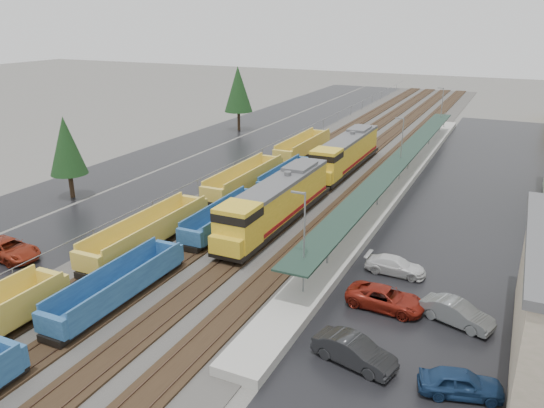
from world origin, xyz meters
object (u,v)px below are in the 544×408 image
Objects in this scene: locomotive_trail at (345,153)px; parked_car_east_e at (457,313)px; parked_car_west_c at (9,249)px; parked_car_east_a at (354,351)px; well_string_yellow at (148,234)px; parked_car_east_b at (386,299)px; well_string_blue at (119,287)px; parked_car_east_c at (395,266)px; locomotive_lead at (275,203)px; parked_car_east_d at (461,383)px.

locomotive_trail is 4.39× the size of parked_car_east_e.
parked_car_east_a is at bearing -88.10° from parked_car_west_c.
locomotive_trail is 30.81m from well_string_yellow.
parked_car_east_b is 4.64m from parked_car_east_e.
parked_car_east_e is (34.60, 5.46, -0.04)m from parked_car_west_c.
well_string_blue is 22.77m from parked_car_east_e.
well_string_yellow is at bearing 105.31° from parked_car_east_e.
locomotive_trail is 4.40× the size of parked_car_east_c.
well_string_yellow reaches higher than well_string_blue.
well_string_yellow is 14.80× the size of parked_car_west_c.
locomotive_trail is at bearing 27.10° from parked_car_east_c.
well_string_yellow is (-8.00, -8.73, -1.25)m from locomotive_lead.
parked_car_west_c is at bearing -137.59° from locomotive_lead.
parked_car_east_c is at bearing -65.11° from parked_car_west_c.
locomotive_trail reaches higher than parked_car_east_d.
well_string_yellow is 17.45× the size of parked_car_east_a.
parked_car_east_b is (0.12, 6.84, -0.07)m from parked_car_east_a.
parked_car_east_e is at bearing -76.35° from parked_car_west_c.
parked_car_east_a is at bearing -71.27° from locomotive_trail.
locomotive_trail is 3.85× the size of parked_car_east_b.
well_string_blue is at bearing 74.27° from parked_car_east_d.
well_string_blue reaches higher than parked_car_east_a.
well_string_yellow is 22.44m from parked_car_east_a.
parked_car_east_b is 1.14× the size of parked_car_east_c.
well_string_blue is (-4.00, -17.18, -1.35)m from locomotive_lead.
parked_car_west_c is (-8.97, -6.78, -0.41)m from well_string_yellow.
locomotive_trail reaches higher than parked_car_east_e.
parked_car_east_e is at bearing -134.56° from parked_car_east_c.
parked_car_east_a is 1.06× the size of parked_car_east_e.
parked_car_east_d is 7.20m from parked_car_east_e.
parked_car_east_e is (17.62, -10.05, -1.70)m from locomotive_lead.
locomotive_trail is 40.29m from parked_car_west_c.
locomotive_lead is at bearing 56.02° from parked_car_east_b.
locomotive_lead is 20.36m from parked_car_east_e.
parked_car_east_e is (21.62, 7.13, -0.34)m from well_string_blue.
parked_car_west_c is 1.09× the size of parked_car_east_b.
parked_car_west_c is at bearing 101.02° from parked_car_east_a.
well_string_blue is 15.38× the size of parked_car_east_c.
locomotive_trail is 35.74m from parked_car_east_e.
locomotive_trail is at bearing 84.02° from well_string_blue.
locomotive_lead is 25.45m from parked_car_east_d.
parked_car_east_a is 1.06× the size of parked_car_east_c.
parked_car_east_b is at bearing 23.31° from parked_car_east_d.
locomotive_trail reaches higher than well_string_blue.
well_string_yellow is at bearing -48.24° from parked_car_west_c.
parked_car_east_c is (12.42, -4.69, -1.79)m from locomotive_lead.
locomotive_trail is at bearing 90.00° from locomotive_lead.
parked_car_east_b is at bearing -67.34° from locomotive_trail.
parked_car_east_c is 1.07× the size of parked_car_east_d.
well_string_yellow reaches higher than parked_car_east_d.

